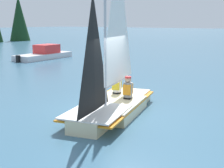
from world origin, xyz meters
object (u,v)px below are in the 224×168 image
(sailboat_main, at_px, (112,92))
(motorboat_distant, at_px, (45,54))
(sailor_helm, at_px, (128,92))
(sailor_crew, at_px, (117,87))

(sailboat_main, bearing_deg, motorboat_distant, -139.49)
(sailor_helm, bearing_deg, sailboat_main, -29.63)
(sailor_helm, xyz_separation_m, sailor_crew, (-0.43, -0.76, 0.00))
(sailor_helm, relative_size, motorboat_distant, 0.22)
(sailor_crew, bearing_deg, sailor_helm, 45.75)
(sailboat_main, distance_m, motorboat_distant, 16.38)
(sailor_helm, distance_m, motorboat_distant, 16.15)
(sailor_helm, bearing_deg, motorboat_distant, -137.18)
(sailboat_main, height_order, motorboat_distant, sailboat_main)
(sailor_helm, distance_m, sailor_crew, 0.87)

